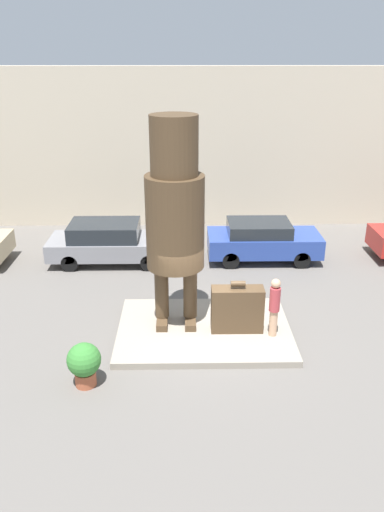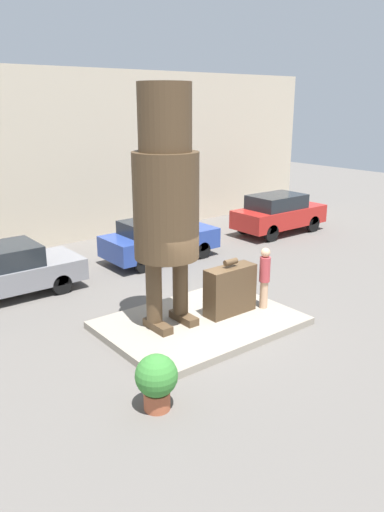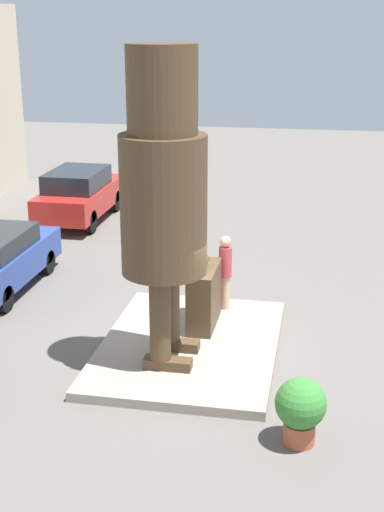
{
  "view_description": "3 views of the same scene",
  "coord_description": "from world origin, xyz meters",
  "px_view_note": "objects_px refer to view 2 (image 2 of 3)",
  "views": [
    {
      "loc": [
        -0.54,
        -12.12,
        7.37
      ],
      "look_at": [
        -0.34,
        -0.17,
        2.42
      ],
      "focal_mm": 35.0,
      "sensor_mm": 36.0,
      "label": 1
    },
    {
      "loc": [
        -7.38,
        -9.06,
        5.5
      ],
      "look_at": [
        -0.19,
        0.09,
        1.9
      ],
      "focal_mm": 35.0,
      "sensor_mm": 36.0,
      "label": 2
    },
    {
      "loc": [
        -12.69,
        -2.43,
        6.36
      ],
      "look_at": [
        -0.01,
        -0.05,
        2.0
      ],
      "focal_mm": 50.0,
      "sensor_mm": 36.0,
      "label": 3
    }
  ],
  "objects_px": {
    "parked_car_grey": "(0,271)",
    "planter_pot": "(157,379)",
    "giant_suitcase": "(230,290)",
    "tourist": "(265,275)",
    "parked_car_red": "(279,213)",
    "parked_car_blue": "(160,239)",
    "statue_figure": "(166,191)"
  },
  "relations": [
    {
      "from": "parked_car_grey",
      "to": "planter_pot",
      "type": "bearing_deg",
      "value": -86.84
    },
    {
      "from": "giant_suitcase",
      "to": "tourist",
      "type": "xyz_separation_m",
      "value": [
        0.95,
        -0.3,
        0.28
      ]
    },
    {
      "from": "tourist",
      "to": "parked_car_red",
      "type": "bearing_deg",
      "value": 40.01
    },
    {
      "from": "tourist",
      "to": "parked_car_blue",
      "type": "distance_m",
      "value": 5.74
    },
    {
      "from": "parked_car_red",
      "to": "planter_pot",
      "type": "relative_size",
      "value": 3.89
    },
    {
      "from": "parked_car_grey",
      "to": "statue_figure",
      "type": "bearing_deg",
      "value": -62.41
    },
    {
      "from": "statue_figure",
      "to": "tourist",
      "type": "distance_m",
      "value": 3.66
    },
    {
      "from": "parked_car_blue",
      "to": "parked_car_red",
      "type": "xyz_separation_m",
      "value": [
        6.28,
        0.02,
        0.1
      ]
    },
    {
      "from": "parked_car_red",
      "to": "planter_pot",
      "type": "bearing_deg",
      "value": -146.73
    },
    {
      "from": "giant_suitcase",
      "to": "parked_car_grey",
      "type": "bearing_deg",
      "value": 128.47
    },
    {
      "from": "giant_suitcase",
      "to": "statue_figure",
      "type": "bearing_deg",
      "value": 164.91
    },
    {
      "from": "tourist",
      "to": "giant_suitcase",
      "type": "bearing_deg",
      "value": 162.39
    },
    {
      "from": "tourist",
      "to": "planter_pot",
      "type": "relative_size",
      "value": 1.52
    },
    {
      "from": "planter_pot",
      "to": "parked_car_blue",
      "type": "bearing_deg",
      "value": 55.07
    },
    {
      "from": "statue_figure",
      "to": "giant_suitcase",
      "type": "xyz_separation_m",
      "value": [
        1.67,
        -0.45,
        -2.72
      ]
    },
    {
      "from": "tourist",
      "to": "parked_car_blue",
      "type": "bearing_deg",
      "value": 84.58
    },
    {
      "from": "statue_figure",
      "to": "parked_car_red",
      "type": "distance_m",
      "value": 11.0
    },
    {
      "from": "parked_car_blue",
      "to": "statue_figure",
      "type": "bearing_deg",
      "value": -122.61
    },
    {
      "from": "giant_suitcase",
      "to": "tourist",
      "type": "height_order",
      "value": "tourist"
    },
    {
      "from": "statue_figure",
      "to": "giant_suitcase",
      "type": "relative_size",
      "value": 3.87
    },
    {
      "from": "parked_car_grey",
      "to": "planter_pot",
      "type": "height_order",
      "value": "parked_car_grey"
    },
    {
      "from": "parked_car_red",
      "to": "giant_suitcase",
      "type": "bearing_deg",
      "value": -145.1
    },
    {
      "from": "parked_car_blue",
      "to": "planter_pot",
      "type": "relative_size",
      "value": 3.79
    },
    {
      "from": "tourist",
      "to": "parked_car_grey",
      "type": "height_order",
      "value": "tourist"
    },
    {
      "from": "giant_suitcase",
      "to": "parked_car_grey",
      "type": "xyz_separation_m",
      "value": [
        -4.2,
        5.28,
        -0.02
      ]
    },
    {
      "from": "statue_figure",
      "to": "planter_pot",
      "type": "distance_m",
      "value": 4.45
    },
    {
      "from": "planter_pot",
      "to": "parked_car_grey",
      "type": "bearing_deg",
      "value": 93.16
    },
    {
      "from": "giant_suitcase",
      "to": "parked_car_grey",
      "type": "distance_m",
      "value": 6.75
    },
    {
      "from": "statue_figure",
      "to": "giant_suitcase",
      "type": "distance_m",
      "value": 3.22
    },
    {
      "from": "parked_car_blue",
      "to": "planter_pot",
      "type": "bearing_deg",
      "value": -124.93
    },
    {
      "from": "parked_car_grey",
      "to": "parked_car_red",
      "type": "bearing_deg",
      "value": 0.68
    },
    {
      "from": "statue_figure",
      "to": "parked_car_grey",
      "type": "distance_m",
      "value": 6.1
    }
  ]
}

